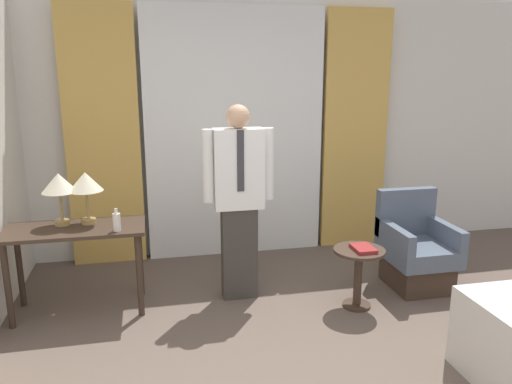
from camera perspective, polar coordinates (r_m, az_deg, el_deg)
The scene contains 12 objects.
wall_back at distance 5.35m, azimuth -2.60°, elevation 7.34°, with size 10.00×0.06×2.70m.
curtain_sheer_center at distance 5.23m, azimuth -2.35°, elevation 6.53°, with size 1.86×0.06×2.58m.
curtain_drape_left at distance 5.17m, azimuth -17.12°, elevation 5.85°, with size 0.72×0.06×2.58m.
curtain_drape_right at distance 5.61m, azimuth 11.26°, elevation 6.78°, with size 0.72×0.06×2.58m.
desk at distance 4.30m, azimuth -19.91°, elevation -5.38°, with size 1.10×0.50×0.72m.
table_lamp_left at distance 4.28m, azimuth -21.60°, elevation 0.76°, with size 0.27×0.27×0.43m.
table_lamp_right at distance 4.25m, azimuth -18.90°, elevation 0.90°, with size 0.27×0.27×0.43m.
bottle_near_edge at distance 4.05m, azimuth -15.64°, elevation -3.29°, with size 0.06×0.06×0.18m.
person at distance 4.22m, azimuth -1.98°, elevation -0.41°, with size 0.60×0.20×1.68m.
armchair at distance 4.84m, azimuth 17.78°, elevation -6.57°, with size 0.57×0.64×0.87m.
side_table at distance 4.28m, azimuth 11.63°, elevation -8.47°, with size 0.43×0.43×0.51m.
book at distance 4.20m, azimuth 12.16°, elevation -6.33°, with size 0.16×0.22×0.03m.
Camera 1 is at (-0.89, -2.42, 1.96)m, focal length 35.00 mm.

